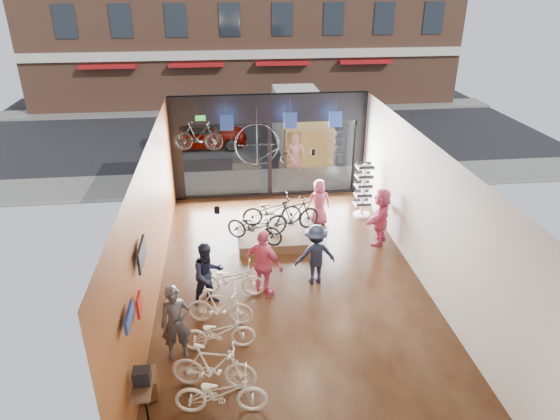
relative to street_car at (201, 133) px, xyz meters
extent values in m
cube|color=black|center=(2.70, -12.00, -0.76)|extent=(7.00, 12.00, 0.04)
cube|color=black|center=(2.70, -12.00, 3.08)|extent=(7.00, 12.00, 0.04)
cube|color=brown|center=(-0.82, -12.00, 1.16)|extent=(0.04, 12.00, 3.80)
cube|color=beige|center=(6.22, -12.00, 1.16)|extent=(0.04, 12.00, 3.80)
cube|color=beige|center=(2.70, -18.02, 1.16)|extent=(7.00, 0.04, 3.80)
cube|color=#198C26|center=(0.30, -6.12, 2.31)|extent=(0.35, 0.06, 0.18)
cube|color=black|center=(2.70, 3.00, -0.75)|extent=(30.00, 18.00, 0.02)
cube|color=slate|center=(2.70, -4.80, -0.68)|extent=(30.00, 2.40, 0.12)
cube|color=slate|center=(2.70, 7.00, -0.68)|extent=(30.00, 2.00, 0.12)
imported|color=gray|center=(0.00, 0.00, 0.00)|extent=(4.32, 1.74, 1.47)
imported|color=silver|center=(0.80, -16.19, -0.28)|extent=(1.80, 0.76, 0.92)
imported|color=silver|center=(0.66, -15.56, -0.21)|extent=(1.81, 0.87, 1.05)
imported|color=silver|center=(0.76, -14.39, -0.31)|extent=(1.62, 0.57, 0.85)
imported|color=silver|center=(0.80, -13.52, -0.26)|extent=(1.64, 0.80, 0.95)
imported|color=silver|center=(1.08, -12.37, -0.27)|extent=(1.83, 0.87, 0.92)
cube|color=#523826|center=(2.57, -9.63, -0.59)|extent=(2.40, 1.80, 0.30)
imported|color=black|center=(1.85, -10.12, 0.04)|extent=(1.88, 1.46, 0.95)
imported|color=black|center=(3.06, -9.65, 0.11)|extent=(1.90, 1.11, 1.10)
imported|color=black|center=(2.47, -9.08, 0.06)|extent=(1.89, 0.71, 0.98)
imported|color=#3F3F44|center=(-0.12, -14.54, 0.14)|extent=(0.70, 0.52, 1.76)
imported|color=#161C33|center=(0.53, -12.71, 0.12)|extent=(1.05, 0.97, 1.72)
imported|color=#CC4C72|center=(1.93, -12.49, 0.20)|extent=(1.14, 1.06, 1.88)
imported|color=#161C33|center=(3.34, -12.02, 0.11)|extent=(1.15, 0.73, 1.70)
imported|color=#CC4C72|center=(4.07, -8.63, 0.05)|extent=(0.80, 0.54, 1.57)
imported|color=#CC4C72|center=(5.70, -10.08, 0.16)|extent=(1.34, 1.69, 1.80)
imported|color=black|center=(0.26, -7.80, 2.19)|extent=(1.63, 0.68, 0.95)
cube|color=#1E3F99|center=(1.19, -6.80, 2.31)|extent=(0.45, 0.03, 0.55)
cube|color=#1E3F99|center=(3.35, -6.80, 2.31)|extent=(0.45, 0.03, 0.55)
cube|color=#1E3F99|center=(4.91, -6.80, 2.31)|extent=(0.45, 0.03, 0.55)
camera|label=1|loc=(1.10, -23.23, 6.82)|focal=32.00mm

